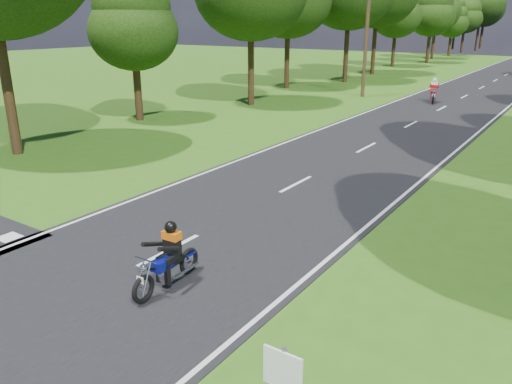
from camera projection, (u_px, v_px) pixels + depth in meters
The scene contains 6 objects.
ground at pixel (101, 286), 10.14m from camera, with size 160.00×160.00×0.00m, color #325F15.
main_road at pixel (506, 75), 49.32m from camera, with size 7.00×140.00×0.02m, color black.
road_markings at pixel (502, 76), 47.92m from camera, with size 7.40×140.00×0.01m.
telegraph_pole at pixel (366, 37), 33.92m from camera, with size 1.20×0.26×8.00m.
rider_near_blue at pixel (166, 256), 9.86m from camera, with size 0.55×1.64×1.37m, color navy, non-canonical shape.
rider_far_red at pixel (434, 90), 32.41m from camera, with size 0.63×1.88×1.57m, color #A00C14, non-canonical shape.
Camera 1 is at (7.62, -5.66, 5.12)m, focal length 35.00 mm.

